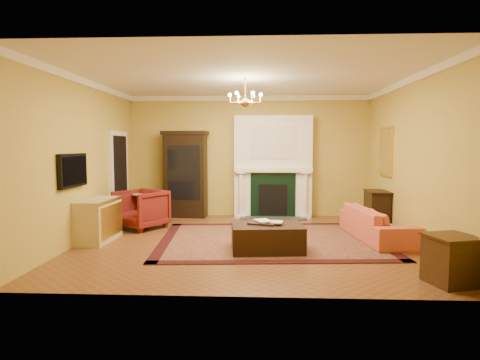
# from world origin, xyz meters

# --- Properties ---
(floor) EXTENTS (6.00, 5.50, 0.02)m
(floor) POSITION_xyz_m (0.00, 0.00, -0.01)
(floor) COLOR brown
(floor) RESTS_ON ground
(ceiling) EXTENTS (6.00, 5.50, 0.02)m
(ceiling) POSITION_xyz_m (0.00, 0.00, 3.01)
(ceiling) COLOR white
(ceiling) RESTS_ON wall_back
(wall_back) EXTENTS (6.00, 0.02, 3.00)m
(wall_back) POSITION_xyz_m (0.00, 2.76, 1.50)
(wall_back) COLOR gold
(wall_back) RESTS_ON floor
(wall_front) EXTENTS (6.00, 0.02, 3.00)m
(wall_front) POSITION_xyz_m (0.00, -2.76, 1.50)
(wall_front) COLOR gold
(wall_front) RESTS_ON floor
(wall_left) EXTENTS (0.02, 5.50, 3.00)m
(wall_left) POSITION_xyz_m (-3.01, 0.00, 1.50)
(wall_left) COLOR gold
(wall_left) RESTS_ON floor
(wall_right) EXTENTS (0.02, 5.50, 3.00)m
(wall_right) POSITION_xyz_m (3.01, 0.00, 1.50)
(wall_right) COLOR gold
(wall_right) RESTS_ON floor
(fireplace) EXTENTS (1.90, 0.70, 2.50)m
(fireplace) POSITION_xyz_m (0.60, 2.57, 1.19)
(fireplace) COLOR white
(fireplace) RESTS_ON wall_back
(crown_molding) EXTENTS (6.00, 5.50, 0.12)m
(crown_molding) POSITION_xyz_m (0.00, 0.96, 2.94)
(crown_molding) COLOR white
(crown_molding) RESTS_ON ceiling
(doorway) EXTENTS (0.08, 1.05, 2.10)m
(doorway) POSITION_xyz_m (-2.95, 1.70, 1.05)
(doorway) COLOR silver
(doorway) RESTS_ON wall_left
(tv_panel) EXTENTS (0.09, 0.95, 0.58)m
(tv_panel) POSITION_xyz_m (-2.95, -0.60, 1.35)
(tv_panel) COLOR black
(tv_panel) RESTS_ON wall_left
(gilt_mirror) EXTENTS (0.06, 0.76, 1.05)m
(gilt_mirror) POSITION_xyz_m (2.97, 1.40, 1.65)
(gilt_mirror) COLOR gold
(gilt_mirror) RESTS_ON wall_right
(chandelier) EXTENTS (0.63, 0.55, 0.53)m
(chandelier) POSITION_xyz_m (-0.00, 0.00, 2.61)
(chandelier) COLOR #BD8034
(chandelier) RESTS_ON ceiling
(oriental_rug) EXTENTS (4.32, 3.37, 0.02)m
(oriental_rug) POSITION_xyz_m (0.48, 0.10, 0.01)
(oriental_rug) COLOR #43110E
(oriental_rug) RESTS_ON floor
(china_cabinet) EXTENTS (1.04, 0.53, 2.03)m
(china_cabinet) POSITION_xyz_m (-1.56, 2.49, 1.02)
(china_cabinet) COLOR black
(china_cabinet) RESTS_ON floor
(wingback_armchair) EXTENTS (1.20, 1.18, 0.91)m
(wingback_armchair) POSITION_xyz_m (-2.26, 1.04, 0.46)
(wingback_armchair) COLOR maroon
(wingback_armchair) RESTS_ON floor
(pedestal_table) EXTENTS (0.40, 0.40, 0.71)m
(pedestal_table) POSITION_xyz_m (-2.35, 1.38, 0.41)
(pedestal_table) COLOR black
(pedestal_table) RESTS_ON floor
(commode) EXTENTS (0.54, 1.07, 0.78)m
(commode) POSITION_xyz_m (-2.73, -0.11, 0.39)
(commode) COLOR #C9B593
(commode) RESTS_ON floor
(coral_sofa) EXTENTS (0.83, 2.12, 0.81)m
(coral_sofa) POSITION_xyz_m (2.50, 0.26, 0.40)
(coral_sofa) COLOR #C1643D
(coral_sofa) RESTS_ON floor
(end_table) EXTENTS (0.65, 0.65, 0.60)m
(end_table) POSITION_xyz_m (2.72, -2.19, 0.30)
(end_table) COLOR #3D2210
(end_table) RESTS_ON floor
(console_table) EXTENTS (0.42, 0.71, 0.78)m
(console_table) POSITION_xyz_m (2.78, 1.28, 0.39)
(console_table) COLOR black
(console_table) RESTS_ON floor
(leather_ottoman) EXTENTS (1.25, 0.96, 0.44)m
(leather_ottoman) POSITION_xyz_m (0.39, -0.67, 0.24)
(leather_ottoman) COLOR black
(leather_ottoman) RESTS_ON oriental_rug
(ottoman_tray) EXTENTS (0.54, 0.47, 0.03)m
(ottoman_tray) POSITION_xyz_m (0.33, -0.62, 0.47)
(ottoman_tray) COLOR black
(ottoman_tray) RESTS_ON leather_ottoman
(book_a) EXTENTS (0.22, 0.13, 0.32)m
(book_a) POSITION_xyz_m (0.23, -0.66, 0.64)
(book_a) COLOR gray
(book_a) RESTS_ON ottoman_tray
(book_b) EXTENTS (0.19, 0.05, 0.26)m
(book_b) POSITION_xyz_m (0.46, -0.67, 0.62)
(book_b) COLOR gray
(book_b) RESTS_ON ottoman_tray
(topiary_left) EXTENTS (0.16, 0.16, 0.44)m
(topiary_left) POSITION_xyz_m (-0.09, 2.53, 1.47)
(topiary_left) COLOR gray
(topiary_left) RESTS_ON fireplace
(topiary_right) EXTENTS (0.15, 0.15, 0.40)m
(topiary_right) POSITION_xyz_m (1.27, 2.53, 1.45)
(topiary_right) COLOR gray
(topiary_right) RESTS_ON fireplace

